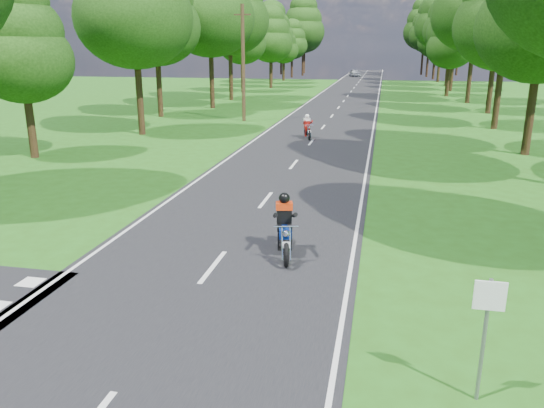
# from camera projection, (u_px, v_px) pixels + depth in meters

# --- Properties ---
(ground) EXTENTS (160.00, 160.00, 0.00)m
(ground) POSITION_uv_depth(u_px,v_px,m) (183.00, 305.00, 11.06)
(ground) COLOR #235212
(ground) RESTS_ON ground
(main_road) EXTENTS (7.00, 140.00, 0.02)m
(main_road) POSITION_uv_depth(u_px,v_px,m) (348.00, 96.00, 57.98)
(main_road) COLOR black
(main_road) RESTS_ON ground
(road_markings) EXTENTS (7.40, 140.00, 0.01)m
(road_markings) POSITION_uv_depth(u_px,v_px,m) (345.00, 97.00, 56.25)
(road_markings) COLOR silver
(road_markings) RESTS_ON main_road
(treeline) EXTENTS (40.00, 115.35, 14.78)m
(treeline) POSITION_uv_depth(u_px,v_px,m) (368.00, 21.00, 64.80)
(treeline) COLOR black
(treeline) RESTS_ON ground
(telegraph_pole) EXTENTS (1.20, 0.26, 8.00)m
(telegraph_pole) POSITION_uv_depth(u_px,v_px,m) (243.00, 63.00, 37.34)
(telegraph_pole) COLOR #382616
(telegraph_pole) RESTS_ON ground
(road_sign) EXTENTS (0.45, 0.07, 2.00)m
(road_sign) POSITION_uv_depth(u_px,v_px,m) (486.00, 321.00, 7.71)
(road_sign) COLOR slate
(road_sign) RESTS_ON ground
(rider_near_blue) EXTENTS (1.07, 2.01, 1.60)m
(rider_near_blue) POSITION_uv_depth(u_px,v_px,m) (285.00, 225.00, 13.49)
(rider_near_blue) COLOR #0D2E98
(rider_near_blue) RESTS_ON main_road
(rider_far_red) EXTENTS (1.03, 1.76, 1.39)m
(rider_far_red) POSITION_uv_depth(u_px,v_px,m) (307.00, 126.00, 30.89)
(rider_far_red) COLOR #A2170C
(rider_far_red) RESTS_ON main_road
(distant_car) EXTENTS (2.55, 4.13, 1.31)m
(distant_car) POSITION_uv_depth(u_px,v_px,m) (355.00, 73.00, 95.40)
(distant_car) COLOR #B7BABF
(distant_car) RESTS_ON main_road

